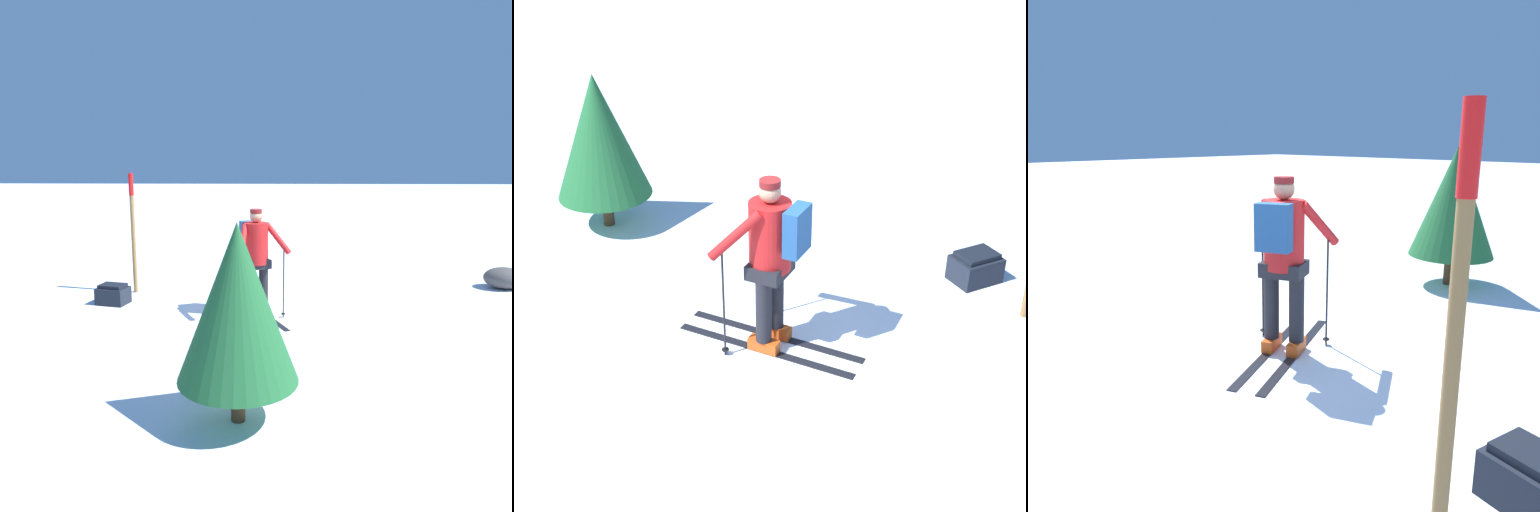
# 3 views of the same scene
# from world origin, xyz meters

# --- Properties ---
(ground_plane) EXTENTS (80.00, 80.00, 0.00)m
(ground_plane) POSITION_xyz_m (0.00, 0.00, 0.00)
(ground_plane) COLOR white
(skier) EXTENTS (1.10, 1.83, 1.73)m
(skier) POSITION_xyz_m (-0.13, -0.22, 1.01)
(skier) COLOR black
(skier) RESTS_ON ground_plane
(dropped_backpack) EXTENTS (0.58, 0.49, 0.35)m
(dropped_backpack) POSITION_xyz_m (-2.64, 0.30, 0.17)
(dropped_backpack) COLOR black
(dropped_backpack) RESTS_ON ground_plane
(pine_tree) EXTENTS (1.17, 1.17, 1.95)m
(pine_tree) POSITION_xyz_m (-0.19, -3.57, 1.19)
(pine_tree) COLOR #4C331E
(pine_tree) RESTS_ON ground_plane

